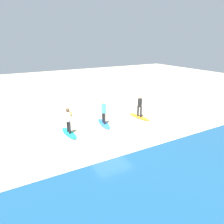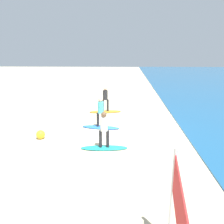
{
  "view_description": "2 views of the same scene",
  "coord_description": "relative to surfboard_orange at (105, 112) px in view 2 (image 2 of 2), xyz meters",
  "views": [
    {
      "loc": [
        6.21,
        11.18,
        5.76
      ],
      "look_at": [
        -0.37,
        -0.35,
        1.22
      ],
      "focal_mm": 34.36,
      "sensor_mm": 36.0,
      "label": 1
    },
    {
      "loc": [
        12.69,
        -0.46,
        4.81
      ],
      "look_at": [
        -0.43,
        -0.78,
        0.89
      ],
      "focal_mm": 40.21,
      "sensor_mm": 36.0,
      "label": 2
    }
  ],
  "objects": [
    {
      "name": "ground_plane",
      "position": [
        3.34,
        1.3,
        -0.04
      ],
      "size": [
        60.0,
        60.0,
        0.0
      ],
      "primitive_type": "plane",
      "color": "beige"
    },
    {
      "name": "surfboard_orange",
      "position": [
        0.0,
        0.0,
        0.0
      ],
      "size": [
        0.8,
        2.15,
        0.09
      ],
      "primitive_type": "ellipsoid",
      "rotation": [
        0.0,
        0.0,
        1.68
      ],
      "color": "orange",
      "rests_on": "ground"
    },
    {
      "name": "surfer_orange",
      "position": [
        0.0,
        0.0,
        0.99
      ],
      "size": [
        0.32,
        0.46,
        1.64
      ],
      "color": "#232328",
      "rests_on": "surfboard_orange"
    },
    {
      "name": "surfboard_blue",
      "position": [
        3.04,
        -0.1,
        0.0
      ],
      "size": [
        0.87,
        2.16,
        0.09
      ],
      "primitive_type": "ellipsoid",
      "rotation": [
        0.0,
        0.0,
        1.42
      ],
      "color": "blue",
      "rests_on": "ground"
    },
    {
      "name": "surfer_blue",
      "position": [
        3.04,
        -0.1,
        0.99
      ],
      "size": [
        0.32,
        0.46,
        1.64
      ],
      "color": "#232328",
      "rests_on": "surfboard_blue"
    },
    {
      "name": "surfboard_teal",
      "position": [
        5.72,
        0.23,
        0.0
      ],
      "size": [
        0.64,
        2.12,
        0.09
      ],
      "primitive_type": "ellipsoid",
      "rotation": [
        0.0,
        0.0,
        1.61
      ],
      "color": "teal",
      "rests_on": "ground"
    },
    {
      "name": "surfer_teal",
      "position": [
        5.72,
        0.23,
        0.99
      ],
      "size": [
        0.32,
        0.46,
        1.64
      ],
      "color": "#232328",
      "rests_on": "surfboard_teal"
    },
    {
      "name": "beach_ball",
      "position": [
        4.62,
        -2.97,
        0.17
      ],
      "size": [
        0.43,
        0.43,
        0.43
      ],
      "primitive_type": "sphere",
      "color": "yellow",
      "rests_on": "ground"
    }
  ]
}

